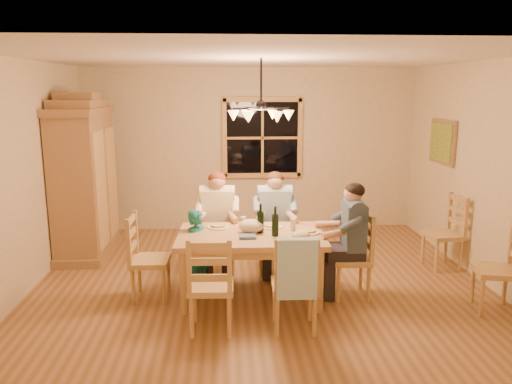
{
  "coord_description": "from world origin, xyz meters",
  "views": [
    {
      "loc": [
        -0.42,
        -5.81,
        2.36
      ],
      "look_at": [
        -0.05,
        0.1,
        1.13
      ],
      "focal_mm": 35.0,
      "sensor_mm": 36.0,
      "label": 1
    }
  ],
  "objects": [
    {
      "name": "window",
      "position": [
        0.2,
        2.47,
        1.55
      ],
      "size": [
        1.3,
        0.06,
        1.3
      ],
      "color": "black",
      "rests_on": "wall_back"
    },
    {
      "name": "plate_plaid",
      "position": [
        0.11,
        -0.19,
        0.77
      ],
      "size": [
        0.26,
        0.26,
        0.02
      ],
      "primitive_type": "cylinder",
      "color": "white",
      "rests_on": "dining_table"
    },
    {
      "name": "floor",
      "position": [
        0.0,
        0.0,
        0.0
      ],
      "size": [
        5.5,
        5.5,
        0.0
      ],
      "primitive_type": "plane",
      "color": "brown",
      "rests_on": "ground"
    },
    {
      "name": "wall_back",
      "position": [
        0.0,
        2.5,
        1.35
      ],
      "size": [
        5.5,
        0.02,
        2.7
      ],
      "primitive_type": "cube",
      "color": "#C2B289",
      "rests_on": "floor"
    },
    {
      "name": "chair_far_right",
      "position": [
        0.2,
        0.33,
        0.3
      ],
      "size": [
        0.45,
        0.43,
        0.99
      ],
      "rotation": [
        0.0,
        0.0,
        3.11
      ],
      "color": "tan",
      "rests_on": "floor"
    },
    {
      "name": "chair_near_right",
      "position": [
        0.24,
        -1.22,
        0.3
      ],
      "size": [
        0.45,
        0.43,
        0.99
      ],
      "rotation": [
        0.0,
        0.0,
        -0.03
      ],
      "color": "tan",
      "rests_on": "floor"
    },
    {
      "name": "chair_far_left",
      "position": [
        -0.53,
        0.36,
        0.3
      ],
      "size": [
        0.45,
        0.43,
        0.99
      ],
      "rotation": [
        0.0,
        0.0,
        3.11
      ],
      "color": "tan",
      "rests_on": "floor"
    },
    {
      "name": "plate_woman",
      "position": [
        -0.51,
        -0.16,
        0.77
      ],
      "size": [
        0.26,
        0.26,
        0.02
      ],
      "primitive_type": "cylinder",
      "color": "white",
      "rests_on": "dining_table"
    },
    {
      "name": "towel",
      "position": [
        0.24,
        -1.41,
        0.7
      ],
      "size": [
        0.38,
        0.11,
        0.58
      ],
      "primitive_type": "cube",
      "rotation": [
        0.0,
        0.0,
        -0.03
      ],
      "color": "#A0CED9",
      "rests_on": "chair_near_right"
    },
    {
      "name": "ceiling",
      "position": [
        0.0,
        0.0,
        2.7
      ],
      "size": [
        5.5,
        5.0,
        0.02
      ],
      "primitive_type": "cube",
      "color": "white",
      "rests_on": "wall_back"
    },
    {
      "name": "wine_glass_a",
      "position": [
        -0.22,
        -0.22,
        0.83
      ],
      "size": [
        0.06,
        0.06,
        0.14
      ],
      "primitive_type": "cylinder",
      "color": "silver",
      "rests_on": "dining_table"
    },
    {
      "name": "chair_end_right",
      "position": [
        1.0,
        -0.47,
        0.3
      ],
      "size": [
        0.43,
        0.45,
        0.99
      ],
      "rotation": [
        0.0,
        0.0,
        1.54
      ],
      "color": "tan",
      "rests_on": "floor"
    },
    {
      "name": "chair_near_left",
      "position": [
        -0.58,
        -1.19,
        0.3
      ],
      "size": [
        0.45,
        0.43,
        0.99
      ],
      "rotation": [
        0.0,
        0.0,
        -0.03
      ],
      "color": "tan",
      "rests_on": "floor"
    },
    {
      "name": "wall_right",
      "position": [
        2.75,
        0.0,
        1.35
      ],
      "size": [
        0.02,
        5.0,
        2.7
      ],
      "primitive_type": "cube",
      "color": "#C2B289",
      "rests_on": "floor"
    },
    {
      "name": "wall_left",
      "position": [
        -2.75,
        0.0,
        1.35
      ],
      "size": [
        0.02,
        5.0,
        2.7
      ],
      "primitive_type": "cube",
      "color": "#C2B289",
      "rests_on": "floor"
    },
    {
      "name": "wine_bottle_a",
      "position": [
        -0.03,
        -0.38,
        0.93
      ],
      "size": [
        0.08,
        0.08,
        0.33
      ],
      "primitive_type": "cylinder",
      "color": "black",
      "rests_on": "dining_table"
    },
    {
      "name": "chair_end_left",
      "position": [
        -1.28,
        -0.4,
        0.3
      ],
      "size": [
        0.43,
        0.45,
        0.99
      ],
      "rotation": [
        0.0,
        0.0,
        -1.6
      ],
      "color": "tan",
      "rests_on": "floor"
    },
    {
      "name": "adult_slate_man",
      "position": [
        1.0,
        -0.47,
        0.84
      ],
      "size": [
        0.43,
        0.41,
        0.87
      ],
      "rotation": [
        0.0,
        0.0,
        1.54
      ],
      "color": "#3B4C5F",
      "rests_on": "floor"
    },
    {
      "name": "painting",
      "position": [
        2.71,
        1.2,
        1.6
      ],
      "size": [
        0.06,
        0.78,
        0.64
      ],
      "color": "#8A5F3C",
      "rests_on": "wall_right"
    },
    {
      "name": "cloth_bundle",
      "position": [
        -0.14,
        -0.39,
        0.84
      ],
      "size": [
        0.28,
        0.22,
        0.15
      ],
      "primitive_type": "ellipsoid",
      "color": "beige",
      "rests_on": "dining_table"
    },
    {
      "name": "dining_table",
      "position": [
        -0.14,
        -0.43,
        0.65
      ],
      "size": [
        1.67,
        1.05,
        0.76
      ],
      "rotation": [
        0.0,
        0.0,
        -0.03
      ],
      "color": "#AD874D",
      "rests_on": "floor"
    },
    {
      "name": "plate_slate",
      "position": [
        0.5,
        -0.44,
        0.77
      ],
      "size": [
        0.26,
        0.26,
        0.02
      ],
      "primitive_type": "cylinder",
      "color": "white",
      "rests_on": "dining_table"
    },
    {
      "name": "adult_woman",
      "position": [
        -0.53,
        0.36,
        0.84
      ],
      "size": [
        0.41,
        0.43,
        0.87
      ],
      "rotation": [
        0.0,
        0.0,
        3.11
      ],
      "color": "beige",
      "rests_on": "floor"
    },
    {
      "name": "wine_bottle_b",
      "position": [
        0.12,
        -0.52,
        0.93
      ],
      "size": [
        0.08,
        0.08,
        0.33
      ],
      "primitive_type": "cylinder",
      "color": "black",
      "rests_on": "dining_table"
    },
    {
      "name": "adult_plaid_man",
      "position": [
        0.2,
        0.33,
        0.84
      ],
      "size": [
        0.41,
        0.43,
        0.87
      ],
      "rotation": [
        0.0,
        0.0,
        3.11
      ],
      "color": "teal",
      "rests_on": "floor"
    },
    {
      "name": "child",
      "position": [
        -0.75,
        -0.26,
        0.5
      ],
      "size": [
        0.42,
        0.43,
        1.0
      ],
      "primitive_type": "imported",
      "rotation": [
        0.0,
        0.0,
        0.87
      ],
      "color": "#1A7676",
      "rests_on": "floor"
    },
    {
      "name": "chandelier",
      "position": [
        -0.0,
        0.0,
        2.08
      ],
      "size": [
        0.77,
        0.68,
        0.71
      ],
      "color": "black",
      "rests_on": "ceiling"
    },
    {
      "name": "chair_spare_front",
      "position": [
        2.45,
        -0.95,
        0.3
      ],
      "size": [
        0.5,
        0.52,
        0.99
      ],
      "rotation": [
        0.0,
        0.0,
        1.36
      ],
      "color": "tan",
      "rests_on": "floor"
    },
    {
      "name": "wine_glass_b",
      "position": [
        0.34,
        -0.34,
        0.83
      ],
      "size": [
        0.06,
        0.06,
        0.14
      ],
      "primitive_type": "cylinder",
      "color": "silver",
      "rests_on": "dining_table"
    },
    {
      "name": "cap",
      "position": [
        0.38,
        -0.72,
        0.82
      ],
      "size": [
        0.2,
        0.2,
        0.11
      ],
      "primitive_type": "ellipsoid",
      "color": "#CCC188",
      "rests_on": "dining_table"
    },
    {
      "name": "napkin",
      "position": [
        -0.19,
        -0.59,
        0.78
      ],
      "size": [
        0.18,
        0.15,
        0.03
      ],
      "primitive_type": "cube",
      "rotation": [
        0.0,
        0.0,
        -0.03
      ],
      "color": "#486384",
      "rests_on": "dining_table"
    },
    {
      "name": "armoire",
      "position": [
        -2.42,
        1.29,
        1.06
      ],
      "size": [
        0.66,
        1.4,
        2.3
      ],
      "color": "#8A5F3C",
      "rests_on": "floor"
    },
    {
      "name": "chair_spare_back",
      "position": [
        2.45,
        0.39,
        0.3
      ],
      "size": [
        0.47,
        0.48,
        0.99
      ],
      "rotation": [
        0.0,
        0.0,
        1.68
      ],
      "color": "tan",
      "rests_on": "floor"
    }
  ]
}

